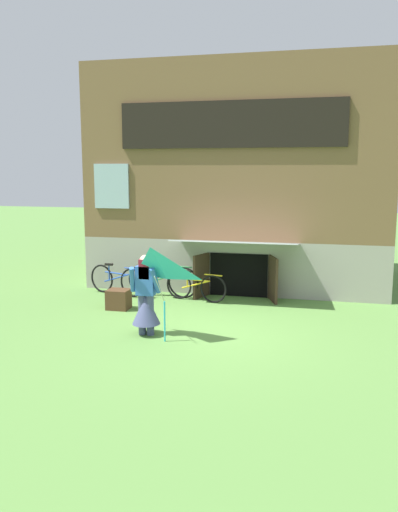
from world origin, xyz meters
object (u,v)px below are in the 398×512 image
object	(u,v)px
kite	(151,273)
bicycle_green	(163,280)
bicycle_blue	(117,280)
bicycle_yellow	(196,286)
person	(146,302)
wooden_crate	(119,299)

from	to	relation	value
kite	bicycle_green	distance (m)	3.67
bicycle_blue	bicycle_yellow	bearing A→B (deg)	14.09
kite	bicycle_yellow	distance (m)	3.36
person	bicycle_yellow	size ratio (longest dim) A/B	0.99
kite	wooden_crate	distance (m)	2.81
kite	bicycle_green	size ratio (longest dim) A/B	0.91
kite	person	bearing A→B (deg)	117.60
person	bicycle_blue	size ratio (longest dim) A/B	0.94
kite	bicycle_yellow	world-z (taller)	kite
bicycle_yellow	wooden_crate	bearing A→B (deg)	-130.98
person	bicycle_blue	xyz separation A→B (m)	(-1.74, 2.83, -0.26)
bicycle_green	wooden_crate	size ratio (longest dim) A/B	3.80
wooden_crate	bicycle_yellow	bearing A→B (deg)	36.29
bicycle_green	bicycle_blue	xyz separation A→B (m)	(-1.16, -0.08, -0.03)
bicycle_green	kite	bearing A→B (deg)	-71.91
bicycle_yellow	bicycle_blue	distance (m)	2.04
kite	bicycle_yellow	xyz separation A→B (m)	(0.01, 3.23, -0.94)
bicycle_blue	person	bearing A→B (deg)	-40.18
bicycle_yellow	bicycle_blue	size ratio (longest dim) A/B	0.96
bicycle_green	wooden_crate	bearing A→B (deg)	-110.89
person	wooden_crate	xyz separation A→B (m)	(-1.19, 1.59, -0.41)
person	kite	bearing A→B (deg)	-69.09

